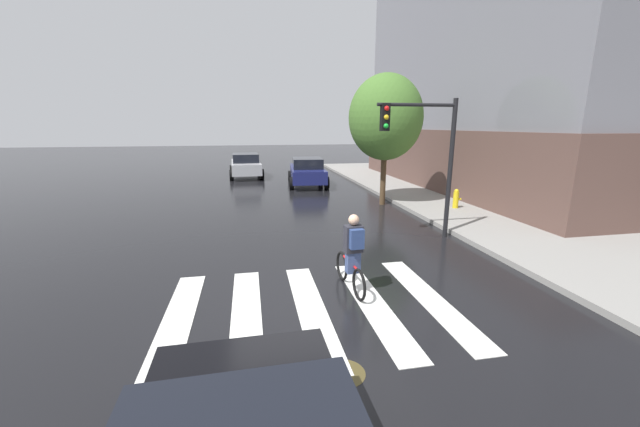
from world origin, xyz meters
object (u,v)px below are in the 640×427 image
at_px(sedan_far, 246,165).
at_px(manhole_cover, 343,373).
at_px(cyclist, 352,254).
at_px(street_tree_near, 386,118).
at_px(fire_hydrant, 456,199).
at_px(sedan_mid, 307,171).
at_px(traffic_light_near, 427,145).

bearing_deg(sedan_far, manhole_cover, -86.16).
distance_m(sedan_far, cyclist, 18.46).
bearing_deg(manhole_cover, street_tree_near, 67.00).
bearing_deg(street_tree_near, fire_hydrant, -37.68).
xyz_separation_m(sedan_mid, cyclist, (-1.29, -14.14, 0.02)).
relative_size(sedan_far, street_tree_near, 0.84).
bearing_deg(street_tree_near, sedan_far, 120.54).
relative_size(sedan_far, cyclist, 2.73).
xyz_separation_m(manhole_cover, sedan_far, (-1.40, 20.85, 0.82)).
bearing_deg(fire_hydrant, sedan_mid, 121.94).
height_order(cyclist, traffic_light_near, traffic_light_near).
relative_size(sedan_far, fire_hydrant, 5.98).
xyz_separation_m(sedan_mid, sedan_far, (-3.53, 4.18, -0.00)).
relative_size(cyclist, street_tree_near, 0.31).
height_order(manhole_cover, street_tree_near, street_tree_near).
distance_m(sedan_far, traffic_light_near, 16.11).
bearing_deg(traffic_light_near, street_tree_near, 83.51).
xyz_separation_m(manhole_cover, street_tree_near, (4.56, 10.74, 3.73)).
height_order(fire_hydrant, street_tree_near, street_tree_near).
bearing_deg(sedan_far, sedan_mid, -49.80).
height_order(sedan_far, street_tree_near, street_tree_near).
relative_size(sedan_mid, sedan_far, 1.02).
bearing_deg(manhole_cover, cyclist, 71.66).
height_order(sedan_far, fire_hydrant, sedan_far).
height_order(manhole_cover, traffic_light_near, traffic_light_near).
distance_m(sedan_far, street_tree_near, 12.09).
relative_size(traffic_light_near, street_tree_near, 0.76).
relative_size(cyclist, traffic_light_near, 0.41).
bearing_deg(sedan_mid, cyclist, -95.23).
bearing_deg(manhole_cover, sedan_mid, 82.71).
bearing_deg(traffic_light_near, manhole_cover, -124.56).
relative_size(manhole_cover, fire_hydrant, 0.82).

